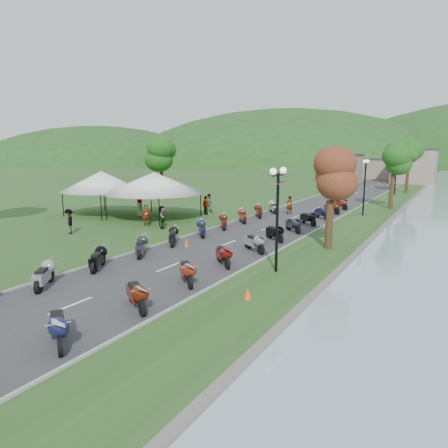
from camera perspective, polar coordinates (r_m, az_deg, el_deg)
The scene contains 11 objects.
road at distance 41.71m, azimuth 13.01°, elevation 2.13°, with size 7.00×120.00×0.02m, color #38383B.
hills_backdrop at distance 199.89m, azimuth 27.19°, elevation 7.60°, with size 360.00×120.00×76.00m, color #285621, non-canonical shape.
far_building at distance 85.70m, azimuth 21.03°, elevation 7.50°, with size 18.00×16.00×5.00m, color gray.
moto_row_left at distance 20.78m, azimuth -17.50°, elevation -4.77°, with size 2.60×45.12×1.10m, color #331411, non-canonical shape.
moto_row_right at distance 23.36m, azimuth 4.16°, elevation -2.65°, with size 2.60×42.07×1.10m, color #331411, non-canonical shape.
vendor_tent_main at distance 35.27m, azimuth -9.91°, elevation 4.04°, with size 5.79×5.79×4.00m, color white, non-canonical shape.
vendor_tent_side at distance 38.34m, azimuth -17.01°, elevation 4.24°, with size 4.88×4.88×4.00m, color white, non-canonical shape.
tree_lakeside at distance 24.42m, azimuth 14.98°, elevation 4.18°, with size 2.39×2.39×6.64m, color #24651A, non-canonical shape.
pedestrian_a at distance 31.95m, azimuth -10.96°, elevation -0.28°, with size 0.61×0.45×1.67m, color slate.
pedestrian_b at distance 38.44m, azimuth -2.20°, elevation 1.69°, with size 0.87×0.48×1.79m, color slate.
pedestrian_c at distance 30.51m, azimuth -21.15°, elevation -1.29°, with size 1.15×0.47×1.78m, color slate.
Camera 1 is at (12.31, 0.57, 5.81)m, focal length 32.00 mm.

